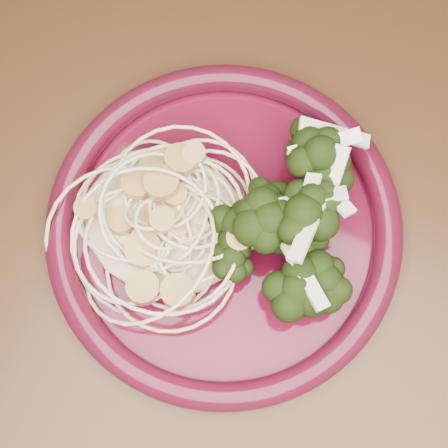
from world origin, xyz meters
name	(u,v)px	position (x,y,z in m)	size (l,w,h in m)	color
dining_table	(181,291)	(0.00, 0.00, 0.65)	(1.20, 0.80, 0.75)	#472814
dinner_plate	(224,227)	(0.03, 0.05, 0.76)	(0.37, 0.37, 0.02)	#4C081B
spaghetti_pile	(164,218)	(-0.02, 0.03, 0.77)	(0.14, 0.12, 0.03)	beige
scallop_cluster	(159,203)	(-0.02, 0.03, 0.81)	(0.14, 0.14, 0.05)	tan
broccoli_pile	(300,226)	(0.08, 0.07, 0.79)	(0.10, 0.17, 0.06)	black
onion_garnish	(305,213)	(0.08, 0.07, 0.82)	(0.07, 0.11, 0.06)	beige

